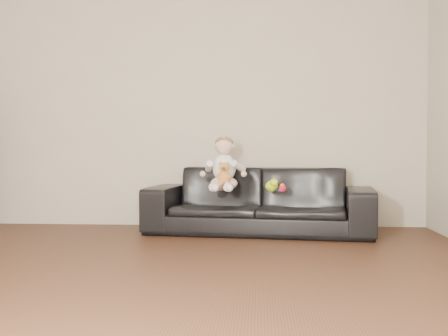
# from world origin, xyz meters

# --- Properties ---
(floor) EXTENTS (5.50, 5.50, 0.00)m
(floor) POSITION_xyz_m (0.00, 0.00, 0.00)
(floor) COLOR #422617
(floor) RESTS_ON ground
(wall_back) EXTENTS (5.00, 0.00, 5.00)m
(wall_back) POSITION_xyz_m (0.00, 2.75, 1.30)
(wall_back) COLOR beige
(wall_back) RESTS_ON ground
(sofa) EXTENTS (2.28, 1.12, 0.64)m
(sofa) POSITION_xyz_m (0.75, 2.25, 0.32)
(sofa) COLOR black
(sofa) RESTS_ON floor
(baby) EXTENTS (0.38, 0.46, 0.52)m
(baby) POSITION_xyz_m (0.40, 2.13, 0.65)
(baby) COLOR silver
(baby) RESTS_ON sofa
(teddy_bear) EXTENTS (0.12, 0.12, 0.22)m
(teddy_bear) POSITION_xyz_m (0.41, 1.97, 0.59)
(teddy_bear) COLOR #C37D37
(teddy_bear) RESTS_ON sofa
(toy_green) EXTENTS (0.16, 0.18, 0.10)m
(toy_green) POSITION_xyz_m (0.86, 2.04, 0.47)
(toy_green) COLOR #B7DF1A
(toy_green) RESTS_ON sofa
(toy_rattle) EXTENTS (0.08, 0.08, 0.07)m
(toy_rattle) POSITION_xyz_m (0.96, 1.99, 0.46)
(toy_rattle) COLOR red
(toy_rattle) RESTS_ON sofa
(toy_blue_disc) EXTENTS (0.11, 0.11, 0.02)m
(toy_blue_disc) POSITION_xyz_m (0.93, 2.14, 0.43)
(toy_blue_disc) COLOR blue
(toy_blue_disc) RESTS_ON sofa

